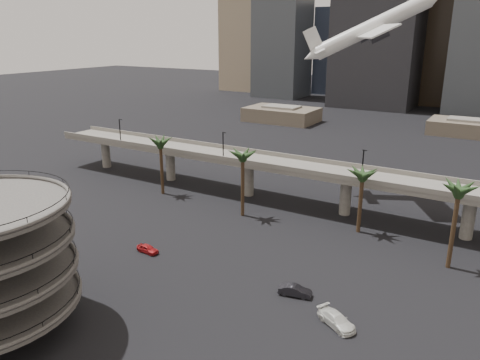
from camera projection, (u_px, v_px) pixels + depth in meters
The scene contains 8 objects.
ground at pixel (90, 348), 53.41m from camera, with size 700.00×700.00×0.00m, color black.
overpass at pixel (295, 171), 96.06m from camera, with size 130.00×9.30×14.70m.
palm_trees at pixel (337, 169), 82.77m from camera, with size 76.40×18.40×14.00m.
low_buildings at pixel (416, 126), 165.23m from camera, with size 135.00×27.50×6.80m.
airborne_jet at pixel (371, 28), 98.01m from camera, with size 26.76×25.90×15.94m.
car_a at pixel (148, 249), 76.43m from camera, with size 1.60×3.99×1.36m, color #B1191D.
car_b at pixel (295, 291), 63.89m from camera, with size 1.59×4.57×1.51m, color black.
car_c at pixel (336, 320), 57.30m from camera, with size 2.25×5.54×1.61m, color white.
Camera 1 is at (38.02, -29.74, 34.46)m, focal length 35.00 mm.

